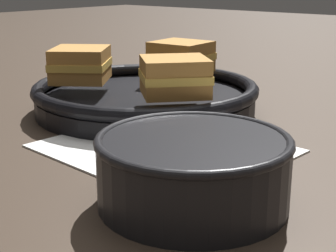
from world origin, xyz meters
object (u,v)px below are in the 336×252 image
object	(u,v)px
soup_bowl	(193,165)
spoon	(191,157)
sandwich_near_left	(181,57)
sandwich_near_right	(81,64)
skillet	(146,96)
sandwich_far_left	(175,76)

from	to	relation	value
soup_bowl	spoon	size ratio (longest dim) A/B	1.03
sandwich_near_left	spoon	bearing A→B (deg)	-49.62
spoon	sandwich_near_right	distance (m)	0.27
soup_bowl	spoon	distance (m)	0.10
soup_bowl	skillet	distance (m)	0.31
sandwich_near_right	sandwich_far_left	bearing A→B (deg)	5.40
sandwich_near_left	sandwich_near_right	distance (m)	0.16
spoon	sandwich_far_left	world-z (taller)	sandwich_far_left
soup_bowl	sandwich_near_right	world-z (taller)	sandwich_near_right
soup_bowl	sandwich_near_right	bearing A→B (deg)	154.18
skillet	sandwich_far_left	bearing A→B (deg)	-24.60
spoon	sandwich_near_right	xyz separation A→B (m)	(-0.25, 0.08, 0.06)
skillet	sandwich_near_right	world-z (taller)	sandwich_near_right
spoon	soup_bowl	bearing A→B (deg)	-37.89
soup_bowl	skillet	size ratio (longest dim) A/B	0.52
sandwich_near_left	sandwich_far_left	bearing A→B (deg)	-54.60
skillet	sandwich_near_right	xyz separation A→B (m)	(-0.07, -0.05, 0.04)
sandwich_far_left	sandwich_near_right	bearing A→B (deg)	-174.60
sandwich_near_right	sandwich_near_left	bearing A→B (deg)	65.40
sandwich_near_right	sandwich_far_left	world-z (taller)	same
skillet	sandwich_near_right	size ratio (longest dim) A/B	2.85
sandwich_near_right	sandwich_far_left	xyz separation A→B (m)	(0.16, 0.01, 0.00)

